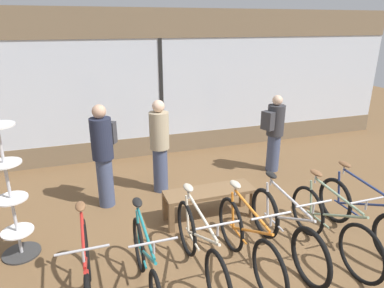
% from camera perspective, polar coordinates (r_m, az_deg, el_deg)
% --- Properties ---
extents(ground_plane, '(24.00, 24.00, 0.00)m').
position_cam_1_polar(ground_plane, '(4.79, 7.33, -17.92)').
color(ground_plane, brown).
extents(shop_back_wall, '(12.00, 0.08, 3.20)m').
position_cam_1_polar(shop_back_wall, '(7.67, -5.22, 9.99)').
color(shop_back_wall, '#7A664C').
rests_on(shop_back_wall, ground_plane).
extents(bicycle_far_left, '(0.46, 1.75, 1.05)m').
position_cam_1_polar(bicycle_far_left, '(3.99, -17.02, -20.18)').
color(bicycle_far_left, black).
rests_on(bicycle_far_left, ground_plane).
extents(bicycle_left, '(0.46, 1.66, 1.01)m').
position_cam_1_polar(bicycle_left, '(4.01, -7.58, -19.58)').
color(bicycle_left, black).
rests_on(bicycle_left, ground_plane).
extents(bicycle_center_left, '(0.46, 1.80, 1.04)m').
position_cam_1_polar(bicycle_center_left, '(4.18, 1.36, -17.16)').
color(bicycle_center_left, black).
rests_on(bicycle_center_left, ground_plane).
extents(bicycle_center, '(0.46, 1.72, 1.05)m').
position_cam_1_polar(bicycle_center, '(4.33, 9.26, -15.96)').
color(bicycle_center, black).
rests_on(bicycle_center, ground_plane).
extents(bicycle_center_right, '(0.46, 1.75, 1.04)m').
position_cam_1_polar(bicycle_center_right, '(4.67, 15.22, -13.76)').
color(bicycle_center_right, black).
rests_on(bicycle_center_right, ground_plane).
extents(bicycle_right, '(0.46, 1.73, 1.04)m').
position_cam_1_polar(bicycle_right, '(4.91, 22.17, -12.69)').
color(bicycle_right, black).
rests_on(bicycle_right, ground_plane).
extents(bicycle_far_right, '(0.46, 1.77, 1.03)m').
position_cam_1_polar(bicycle_far_right, '(5.37, 26.39, -10.66)').
color(bicycle_far_right, black).
rests_on(bicycle_far_right, ground_plane).
extents(accessory_rack, '(0.48, 0.48, 1.88)m').
position_cam_1_polar(accessory_rack, '(4.91, -27.82, -8.66)').
color(accessory_rack, '#333333').
rests_on(accessory_rack, ground_plane).
extents(display_bench, '(1.40, 0.44, 0.48)m').
position_cam_1_polar(display_bench, '(5.32, 2.92, -8.55)').
color(display_bench, brown).
rests_on(display_bench, ground_plane).
extents(customer_near_rack, '(0.50, 0.56, 1.73)m').
position_cam_1_polar(customer_near_rack, '(5.67, -14.55, -1.41)').
color(customer_near_rack, '#424C6B').
rests_on(customer_near_rack, ground_plane).
extents(customer_by_window, '(0.45, 0.45, 1.68)m').
position_cam_1_polar(customer_by_window, '(6.01, -5.42, -0.14)').
color(customer_by_window, '#424C6B').
rests_on(customer_by_window, ground_plane).
extents(customer_mid_floor, '(0.55, 0.43, 1.58)m').
position_cam_1_polar(customer_mid_floor, '(7.05, 13.54, 2.06)').
color(customer_mid_floor, '#424C6B').
rests_on(customer_mid_floor, ground_plane).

